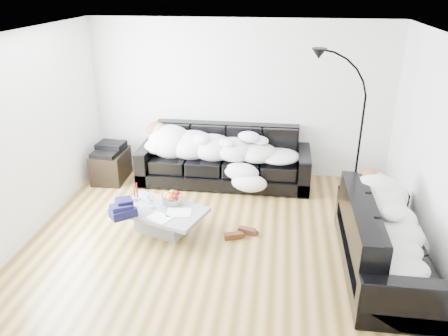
# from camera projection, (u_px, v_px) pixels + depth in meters

# --- Properties ---
(ground) EXTENTS (5.00, 5.00, 0.00)m
(ground) POSITION_uv_depth(u_px,v_px,m) (221.00, 240.00, 5.74)
(ground) COLOR brown
(ground) RESTS_ON ground
(wall_back) EXTENTS (5.00, 0.02, 2.60)m
(wall_back) POSITION_uv_depth(u_px,v_px,m) (240.00, 100.00, 7.26)
(wall_back) COLOR silver
(wall_back) RESTS_ON ground
(wall_left) EXTENTS (0.02, 4.50, 2.60)m
(wall_left) POSITION_uv_depth(u_px,v_px,m) (26.00, 138.00, 5.53)
(wall_left) COLOR silver
(wall_left) RESTS_ON ground
(wall_right) EXTENTS (0.02, 4.50, 2.60)m
(wall_right) POSITION_uv_depth(u_px,v_px,m) (440.00, 158.00, 4.91)
(wall_right) COLOR silver
(wall_right) RESTS_ON ground
(ceiling) EXTENTS (5.00, 5.00, 0.00)m
(ceiling) POSITION_uv_depth(u_px,v_px,m) (220.00, 35.00, 4.70)
(ceiling) COLOR white
(ceiling) RESTS_ON ground
(sofa_back) EXTENTS (2.80, 0.97, 0.92)m
(sofa_back) POSITION_uv_depth(u_px,v_px,m) (224.00, 156.00, 7.20)
(sofa_back) COLOR black
(sofa_back) RESTS_ON ground
(sofa_right) EXTENTS (0.91, 2.12, 0.86)m
(sofa_right) POSITION_uv_depth(u_px,v_px,m) (387.00, 238.00, 5.00)
(sofa_right) COLOR black
(sofa_right) RESTS_ON ground
(sleeper_back) EXTENTS (2.37, 0.82, 0.47)m
(sleeper_back) POSITION_uv_depth(u_px,v_px,m) (224.00, 146.00, 7.07)
(sleeper_back) COLOR white
(sleeper_back) RESTS_ON sofa_back
(sleeper_right) EXTENTS (0.77, 1.81, 0.44)m
(sleeper_right) POSITION_uv_depth(u_px,v_px,m) (390.00, 222.00, 4.91)
(sleeper_right) COLOR white
(sleeper_right) RESTS_ON sofa_right
(teal_cushion) EXTENTS (0.42, 0.38, 0.20)m
(teal_cushion) POSITION_uv_depth(u_px,v_px,m) (375.00, 190.00, 5.48)
(teal_cushion) COLOR #0E675C
(teal_cushion) RESTS_ON sofa_right
(coffee_table) EXTENTS (1.32, 1.02, 0.34)m
(coffee_table) POSITION_uv_depth(u_px,v_px,m) (162.00, 220.00, 5.87)
(coffee_table) COLOR #939699
(coffee_table) RESTS_ON ground
(fruit_bowl) EXTENTS (0.31, 0.31, 0.18)m
(fruit_bowl) POSITION_uv_depth(u_px,v_px,m) (172.00, 197.00, 5.93)
(fruit_bowl) COLOR white
(fruit_bowl) RESTS_ON coffee_table
(wine_glass_a) EXTENTS (0.07, 0.07, 0.15)m
(wine_glass_a) POSITION_uv_depth(u_px,v_px,m) (150.00, 199.00, 5.91)
(wine_glass_a) COLOR white
(wine_glass_a) RESTS_ON coffee_table
(wine_glass_b) EXTENTS (0.07, 0.07, 0.16)m
(wine_glass_b) POSITION_uv_depth(u_px,v_px,m) (137.00, 202.00, 5.80)
(wine_glass_b) COLOR white
(wine_glass_b) RESTS_ON coffee_table
(wine_glass_c) EXTENTS (0.08, 0.08, 0.18)m
(wine_glass_c) POSITION_uv_depth(u_px,v_px,m) (153.00, 202.00, 5.78)
(wine_glass_c) COLOR white
(wine_glass_c) RESTS_ON coffee_table
(candle_left) EXTENTS (0.05, 0.05, 0.22)m
(candle_left) POSITION_uv_depth(u_px,v_px,m) (134.00, 193.00, 5.98)
(candle_left) COLOR maroon
(candle_left) RESTS_ON coffee_table
(candle_right) EXTENTS (0.05, 0.05, 0.25)m
(candle_right) POSITION_uv_depth(u_px,v_px,m) (137.00, 191.00, 6.00)
(candle_right) COLOR maroon
(candle_right) RESTS_ON coffee_table
(newspaper_a) EXTENTS (0.35, 0.28, 0.01)m
(newspaper_a) POSITION_uv_depth(u_px,v_px,m) (179.00, 212.00, 5.71)
(newspaper_a) COLOR silver
(newspaper_a) RESTS_ON coffee_table
(newspaper_b) EXTENTS (0.36, 0.33, 0.01)m
(newspaper_b) POSITION_uv_depth(u_px,v_px,m) (160.00, 218.00, 5.58)
(newspaper_b) COLOR silver
(newspaper_b) RESTS_ON coffee_table
(navy_jacket) EXTENTS (0.42, 0.39, 0.17)m
(navy_jacket) POSITION_uv_depth(u_px,v_px,m) (122.00, 204.00, 5.58)
(navy_jacket) COLOR black
(navy_jacket) RESTS_ON coffee_table
(shoes) EXTENTS (0.43, 0.34, 0.09)m
(shoes) POSITION_uv_depth(u_px,v_px,m) (240.00, 233.00, 5.80)
(shoes) COLOR #472311
(shoes) RESTS_ON ground
(av_cabinet) EXTENTS (0.52, 0.74, 0.50)m
(av_cabinet) POSITION_uv_depth(u_px,v_px,m) (111.00, 166.00, 7.37)
(av_cabinet) COLOR black
(av_cabinet) RESTS_ON ground
(stereo) EXTENTS (0.47, 0.38, 0.13)m
(stereo) POSITION_uv_depth(u_px,v_px,m) (109.00, 148.00, 7.25)
(stereo) COLOR black
(stereo) RESTS_ON av_cabinet
(floor_lamp) EXTENTS (0.79, 0.53, 2.02)m
(floor_lamp) POSITION_uv_depth(u_px,v_px,m) (360.00, 139.00, 6.35)
(floor_lamp) COLOR black
(floor_lamp) RESTS_ON ground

